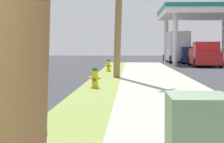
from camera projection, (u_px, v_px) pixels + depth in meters
name	position (u px, v px, depth m)	size (l,w,h in m)	color
fire_hydrant_nearest	(31.00, 135.00, 5.55)	(0.42, 0.38, 0.74)	yellow
fire_hydrant_second	(95.00, 79.00, 15.47)	(0.42, 0.38, 0.74)	yellow
fire_hydrant_third	(109.00, 66.00, 26.04)	(0.42, 0.37, 0.74)	yellow
car_black_by_near_pump	(201.00, 55.00, 48.93)	(2.12, 4.58, 1.57)	black
car_navy_by_far_pump	(190.00, 56.00, 42.03)	(2.01, 4.53, 1.57)	navy
truck_red_at_forecourt	(204.00, 55.00, 35.03)	(2.27, 5.46, 1.97)	red
truck_silver_on_apron	(205.00, 54.00, 38.53)	(2.34, 5.48, 1.97)	#BCBCC1
truck_white_at_far_bay	(177.00, 48.00, 45.36)	(2.39, 6.48, 3.11)	white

